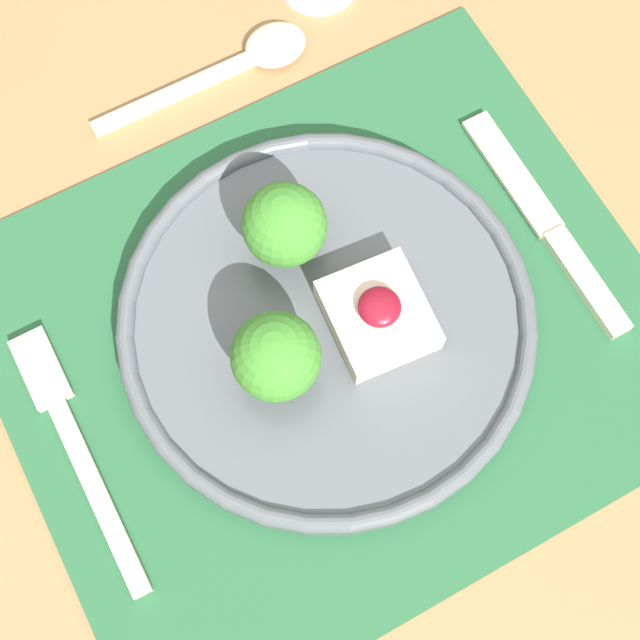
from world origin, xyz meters
TOP-DOWN VIEW (x-y plane):
  - ground_plane at (0.00, 0.00)m, footprint 8.00×8.00m
  - dining_table at (0.00, 0.00)m, footprint 1.56×1.03m
  - placemat at (0.00, 0.00)m, footprint 0.42×0.36m
  - dinner_plate at (-0.01, 0.01)m, footprint 0.27×0.27m
  - fork at (-0.18, 0.01)m, footprint 0.02×0.18m
  - knife at (0.17, -0.01)m, footprint 0.02×0.18m
  - spoon at (0.05, 0.21)m, footprint 0.17×0.04m

SIDE VIEW (x-z plane):
  - ground_plane at x=0.00m, z-range 0.00..0.00m
  - dining_table at x=0.00m, z-range 0.29..1.04m
  - placemat at x=0.00m, z-range 0.75..0.75m
  - spoon at x=0.05m, z-range 0.74..0.76m
  - fork at x=-0.18m, z-range 0.75..0.76m
  - knife at x=0.17m, z-range 0.75..0.76m
  - dinner_plate at x=-0.01m, z-range 0.73..0.81m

